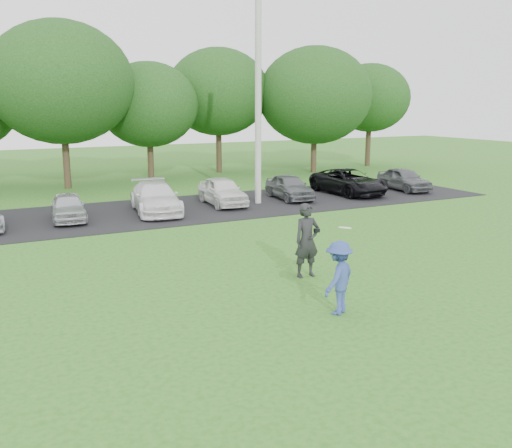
{
  "coord_description": "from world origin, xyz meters",
  "views": [
    {
      "loc": [
        -6.82,
        -9.8,
        4.51
      ],
      "look_at": [
        0.0,
        3.5,
        1.3
      ],
      "focal_mm": 40.0,
      "sensor_mm": 36.0,
      "label": 1
    }
  ],
  "objects": [
    {
      "name": "ground",
      "position": [
        0.0,
        0.0,
        0.0
      ],
      "size": [
        100.0,
        100.0,
        0.0
      ],
      "primitive_type": "plane",
      "color": "#25641C",
      "rests_on": "ground"
    },
    {
      "name": "parking_lot",
      "position": [
        0.0,
        13.0,
        0.01
      ],
      "size": [
        32.0,
        6.5,
        0.03
      ],
      "primitive_type": "cube",
      "color": "black",
      "rests_on": "ground"
    },
    {
      "name": "utility_pole",
      "position": [
        4.87,
        12.79,
        4.69
      ],
      "size": [
        0.28,
        0.28,
        9.38
      ],
      "primitive_type": "cylinder",
      "color": "#AEAEA9",
      "rests_on": "ground"
    },
    {
      "name": "frisbee_player",
      "position": [
        0.12,
        -0.17,
        0.81
      ],
      "size": [
        1.2,
        1.04,
        2.01
      ],
      "color": "#31458B",
      "rests_on": "ground"
    },
    {
      "name": "camera_bystander",
      "position": [
        0.94,
        2.42,
        0.98
      ],
      "size": [
        0.72,
        0.48,
        1.95
      ],
      "color": "black",
      "rests_on": "ground"
    },
    {
      "name": "parked_cars",
      "position": [
        0.57,
        12.96,
        0.62
      ],
      "size": [
        28.22,
        4.83,
        1.23
      ],
      "color": "white",
      "rests_on": "parking_lot"
    },
    {
      "name": "tree_row",
      "position": [
        1.51,
        22.76,
        4.91
      ],
      "size": [
        42.39,
        9.85,
        8.64
      ],
      "color": "#38281C",
      "rests_on": "ground"
    }
  ]
}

